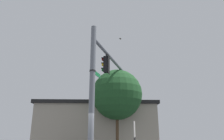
% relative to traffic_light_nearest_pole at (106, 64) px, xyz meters
% --- Properties ---
extents(signal_pole, '(0.29, 0.29, 7.30)m').
position_rel_traffic_light_nearest_pole_xyz_m(signal_pole, '(-2.20, 0.27, -2.13)').
color(signal_pole, slate).
rests_on(signal_pole, ground).
extents(mast_arm, '(6.90, 1.10, 0.21)m').
position_rel_traffic_light_nearest_pole_xyz_m(mast_arm, '(1.24, -0.18, 0.80)').
color(mast_arm, slate).
extents(traffic_light_nearest_pole, '(0.54, 0.49, 1.31)m').
position_rel_traffic_light_nearest_pole_xyz_m(traffic_light_nearest_pole, '(0.00, 0.00, 0.00)').
color(traffic_light_nearest_pole, black).
extents(traffic_light_mid_inner, '(0.54, 0.49, 1.31)m').
position_rel_traffic_light_nearest_pole_xyz_m(traffic_light_mid_inner, '(3.82, -0.50, 0.00)').
color(traffic_light_mid_inner, black).
extents(street_name_sign, '(1.30, 0.33, 0.22)m').
position_rel_traffic_light_nearest_pole_xyz_m(street_name_sign, '(-1.92, 0.23, -1.08)').
color(street_name_sign, '#147238').
extents(bird_flying, '(0.35, 0.21, 0.08)m').
position_rel_traffic_light_nearest_pole_xyz_m(bird_flying, '(3.06, -0.58, 3.22)').
color(bird_flying, '#4C4742').
extents(storefront_building, '(10.60, 12.27, 4.31)m').
position_rel_traffic_light_nearest_pole_xyz_m(storefront_building, '(8.61, 2.57, -3.61)').
color(storefront_building, '#A89E89').
rests_on(storefront_building, ground).
extents(tree_by_storefront, '(4.08, 4.08, 6.65)m').
position_rel_traffic_light_nearest_pole_xyz_m(tree_by_storefront, '(4.27, -0.10, -1.18)').
color(tree_by_storefront, '#4C3823').
rests_on(tree_by_storefront, ground).
extents(historical_marker, '(0.60, 0.08, 2.13)m').
position_rel_traffic_light_nearest_pole_xyz_m(historical_marker, '(-1.77, -1.81, -4.37)').
color(historical_marker, '#333333').
rests_on(historical_marker, ground).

